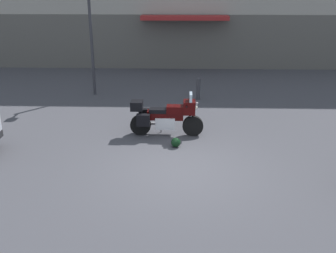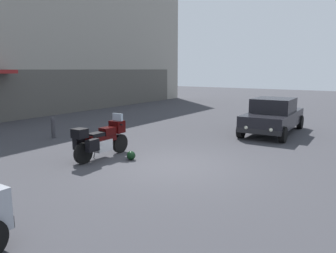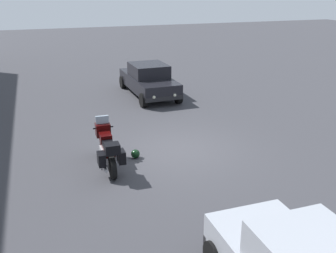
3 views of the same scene
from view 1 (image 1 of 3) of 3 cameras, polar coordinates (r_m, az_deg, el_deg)
ground_plane at (r=10.28m, az=1.83°, el=-6.20°), size 80.00×80.00×0.00m
motorcycle at (r=12.27m, az=-0.41°, el=1.48°), size 2.26×0.77×1.36m
helmet at (r=11.57m, az=1.12°, el=-2.28°), size 0.28×0.28×0.28m
streetlamp_curbside at (r=16.46m, az=-11.04°, el=13.18°), size 0.28×0.94×4.24m
bollard_curbside at (r=16.06m, az=4.32°, el=5.51°), size 0.16×0.16×0.90m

